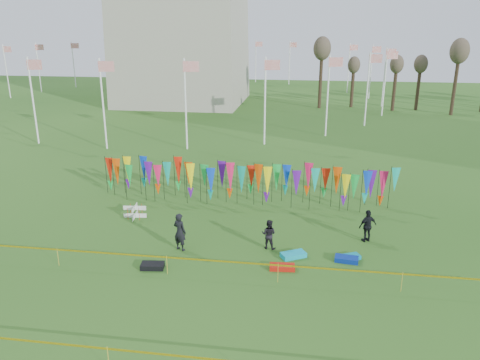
# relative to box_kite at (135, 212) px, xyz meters

# --- Properties ---
(ground) EXTENTS (160.00, 160.00, 0.00)m
(ground) POSITION_rel_box_kite_xyz_m (5.69, -4.88, -0.38)
(ground) COLOR #255217
(ground) RESTS_ON ground
(flagpole_ring) EXTENTS (57.40, 56.16, 8.00)m
(flagpole_ring) POSITION_rel_box_kite_xyz_m (-8.31, 43.12, 3.62)
(flagpole_ring) COLOR white
(flagpole_ring) RESTS_ON ground
(banner_row) EXTENTS (18.64, 0.64, 2.49)m
(banner_row) POSITION_rel_box_kite_xyz_m (5.97, 3.54, 1.24)
(banner_row) COLOR black
(banner_row) RESTS_ON ground
(caution_tape_near) EXTENTS (26.00, 0.02, 0.90)m
(caution_tape_near) POSITION_rel_box_kite_xyz_m (5.47, -5.99, 0.40)
(caution_tape_near) COLOR yellow
(caution_tape_near) RESTS_ON ground
(caution_tape_far) EXTENTS (26.00, 0.02, 0.90)m
(caution_tape_far) POSITION_rel_box_kite_xyz_m (5.47, -12.26, 0.40)
(caution_tape_far) COLOR yellow
(caution_tape_far) RESTS_ON ground
(box_kite) EXTENTS (0.68, 0.68, 0.75)m
(box_kite) POSITION_rel_box_kite_xyz_m (0.00, 0.00, 0.00)
(box_kite) COLOR red
(box_kite) RESTS_ON ground
(person_left) EXTENTS (0.85, 0.76, 1.94)m
(person_left) POSITION_rel_box_kite_xyz_m (3.69, -3.58, 0.59)
(person_left) COLOR black
(person_left) RESTS_ON ground
(person_mid) EXTENTS (0.82, 0.60, 1.53)m
(person_mid) POSITION_rel_box_kite_xyz_m (8.01, -2.78, 0.39)
(person_mid) COLOR black
(person_mid) RESTS_ON ground
(person_right) EXTENTS (1.16, 0.99, 1.72)m
(person_right) POSITION_rel_box_kite_xyz_m (12.95, -1.24, 0.48)
(person_right) COLOR black
(person_right) RESTS_ON ground
(kite_bag_turquoise) EXTENTS (1.31, 1.09, 0.24)m
(kite_bag_turquoise) POSITION_rel_box_kite_xyz_m (9.28, -3.56, -0.26)
(kite_bag_turquoise) COLOR #0DAECA
(kite_bag_turquoise) RESTS_ON ground
(kite_bag_blue) EXTENTS (1.15, 0.70, 0.23)m
(kite_bag_blue) POSITION_rel_box_kite_xyz_m (11.79, -3.62, -0.26)
(kite_bag_blue) COLOR #092993
(kite_bag_blue) RESTS_ON ground
(kite_bag_red) EXTENTS (1.19, 0.62, 0.21)m
(kite_bag_red) POSITION_rel_box_kite_xyz_m (8.82, -4.82, -0.27)
(kite_bag_red) COLOR red
(kite_bag_red) RESTS_ON ground
(kite_bag_black) EXTENTS (1.11, 0.73, 0.24)m
(kite_bag_black) POSITION_rel_box_kite_xyz_m (2.92, -5.60, -0.26)
(kite_bag_black) COLOR black
(kite_bag_black) RESTS_ON ground
(kite_bag_teal) EXTENTS (1.12, 0.88, 0.19)m
(kite_bag_teal) POSITION_rel_box_kite_xyz_m (11.94, -3.35, -0.28)
(kite_bag_teal) COLOR #0B889F
(kite_bag_teal) RESTS_ON ground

